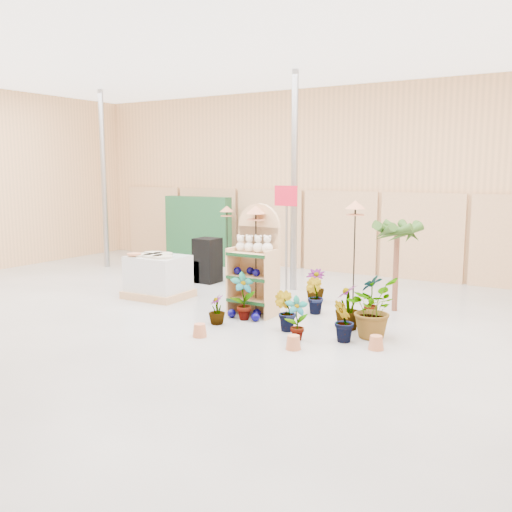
% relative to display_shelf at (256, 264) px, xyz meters
% --- Properties ---
extents(room, '(15.20, 12.10, 4.70)m').
position_rel_display_shelf_xyz_m(room, '(-0.39, -0.46, 1.33)').
color(room, gray).
rests_on(room, ground).
extents(display_shelf, '(0.81, 0.51, 1.94)m').
position_rel_display_shelf_xyz_m(display_shelf, '(0.00, 0.00, 0.00)').
color(display_shelf, tan).
rests_on(display_shelf, ground).
extents(teddy_bears, '(0.72, 0.19, 0.31)m').
position_rel_display_shelf_xyz_m(teddy_bears, '(0.03, -0.09, 0.34)').
color(teddy_bears, white).
rests_on(teddy_bears, display_shelf).
extents(gazing_balls_shelf, '(0.71, 0.24, 0.14)m').
position_rel_display_shelf_xyz_m(gazing_balls_shelf, '(-0.00, -0.11, -0.12)').
color(gazing_balls_shelf, '#070554').
rests_on(gazing_balls_shelf, display_shelf).
extents(gazing_balls_floor, '(0.63, 0.39, 0.15)m').
position_rel_display_shelf_xyz_m(gazing_balls_floor, '(0.04, -0.39, -0.81)').
color(gazing_balls_floor, '#070554').
rests_on(gazing_balls_floor, ground).
extents(pallet_stack, '(1.20, 1.01, 0.87)m').
position_rel_display_shelf_xyz_m(pallet_stack, '(-2.32, 0.06, -0.46)').
color(pallet_stack, tan).
rests_on(pallet_stack, ground).
extents(charcoal_planters, '(0.80, 0.50, 1.00)m').
position_rel_display_shelf_xyz_m(charcoal_planters, '(-2.50, 1.81, -0.47)').
color(charcoal_planters, black).
rests_on(charcoal_planters, ground).
extents(trellis_stock, '(2.00, 0.30, 1.80)m').
position_rel_display_shelf_xyz_m(trellis_stock, '(-4.19, 3.83, 0.02)').
color(trellis_stock, '#194727').
rests_on(trellis_stock, ground).
extents(offer_sign, '(0.50, 0.08, 2.20)m').
position_rel_display_shelf_xyz_m(offer_sign, '(-0.29, 1.61, 0.68)').
color(offer_sign, gray).
rests_on(offer_sign, ground).
extents(bird_table_front, '(0.34, 0.34, 1.91)m').
position_rel_display_shelf_xyz_m(bird_table_front, '(0.03, -0.07, 0.89)').
color(bird_table_front, black).
rests_on(bird_table_front, ground).
extents(bird_table_right, '(0.34, 0.34, 2.02)m').
position_rel_display_shelf_xyz_m(bird_table_right, '(1.61, 0.49, 0.99)').
color(bird_table_right, black).
rests_on(bird_table_right, ground).
extents(bird_table_back, '(0.34, 0.34, 1.66)m').
position_rel_display_shelf_xyz_m(bird_table_back, '(-2.60, 2.89, 0.65)').
color(bird_table_back, black).
rests_on(bird_table_back, ground).
extents(palm, '(0.70, 0.70, 1.72)m').
position_rel_display_shelf_xyz_m(palm, '(2.02, 1.46, 0.58)').
color(palm, brown).
rests_on(palm, ground).
extents(potted_plant_0, '(0.50, 0.51, 0.81)m').
position_rel_display_shelf_xyz_m(potted_plant_0, '(0.05, -0.50, -0.48)').
color(potted_plant_0, '#274A17').
rests_on(potted_plant_0, ground).
extents(potted_plant_1, '(0.36, 0.30, 0.63)m').
position_rel_display_shelf_xyz_m(potted_plant_1, '(0.96, -0.70, -0.57)').
color(potted_plant_1, '#274A17').
rests_on(potted_plant_1, ground).
extents(potted_plant_3, '(0.49, 0.49, 0.73)m').
position_rel_display_shelf_xyz_m(potted_plant_3, '(1.76, -0.10, -0.52)').
color(potted_plant_3, '#274A17').
rests_on(potted_plant_3, ground).
extents(potted_plant_4, '(0.42, 0.48, 0.77)m').
position_rel_display_shelf_xyz_m(potted_plant_4, '(1.85, 0.73, -0.50)').
color(potted_plant_4, '#274A17').
rests_on(potted_plant_4, ground).
extents(potted_plant_5, '(0.42, 0.37, 0.63)m').
position_rel_display_shelf_xyz_m(potted_plant_5, '(0.87, 0.52, -0.57)').
color(potted_plant_5, '#274A17').
rests_on(potted_plant_5, ground).
extents(potted_plant_7, '(0.38, 0.38, 0.49)m').
position_rel_display_shelf_xyz_m(potted_plant_7, '(-0.18, -0.95, -0.64)').
color(potted_plant_7, '#274A17').
rests_on(potted_plant_7, ground).
extents(potted_plant_8, '(0.42, 0.40, 0.66)m').
position_rel_display_shelf_xyz_m(potted_plant_8, '(1.34, -1.06, -0.55)').
color(potted_plant_8, '#274A17').
rests_on(potted_plant_8, ground).
extents(potted_plant_9, '(0.41, 0.45, 0.65)m').
position_rel_display_shelf_xyz_m(potted_plant_9, '(2.00, -0.81, -0.56)').
color(potted_plant_9, '#274A17').
rests_on(potted_plant_9, ground).
extents(potted_plant_10, '(0.77, 0.86, 0.89)m').
position_rel_display_shelf_xyz_m(potted_plant_10, '(2.23, -0.33, -0.44)').
color(potted_plant_10, '#274A17').
rests_on(potted_plant_10, ground).
extents(potted_plant_11, '(0.42, 0.42, 0.64)m').
position_rel_display_shelf_xyz_m(potted_plant_11, '(0.52, 1.29, -0.56)').
color(potted_plant_11, '#274A17').
rests_on(potted_plant_11, ground).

